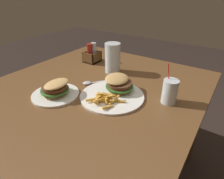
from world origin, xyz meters
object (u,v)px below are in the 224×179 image
juice_glass (170,93)px  spoon (88,83)px  meal_plate_near (115,90)px  beer_glass (113,59)px  condiment_caddy (92,55)px  meal_plate_far (56,90)px

juice_glass → spoon: (-0.07, 0.44, -0.05)m
meal_plate_near → beer_glass: size_ratio=1.73×
juice_glass → condiment_caddy: juice_glass is taller
beer_glass → juice_glass: (-0.15, -0.42, -0.03)m
meal_plate_near → spoon: size_ratio=2.29×
condiment_caddy → meal_plate_far: bearing=-162.0°
spoon → meal_plate_far: bearing=19.8°
beer_glass → condiment_caddy: beer_glass is taller
juice_glass → condiment_caddy: 0.67m
spoon → condiment_caddy: 0.35m
spoon → condiment_caddy: condiment_caddy is taller
condiment_caddy → spoon: bearing=-144.0°
juice_glass → beer_glass: bearing=70.8°
beer_glass → meal_plate_far: (-0.40, 0.07, -0.05)m
beer_glass → spoon: (-0.22, 0.02, -0.08)m
meal_plate_near → juice_glass: 0.26m
meal_plate_near → meal_plate_far: bearing=126.5°
meal_plate_far → condiment_caddy: 0.49m
beer_glass → juice_glass: size_ratio=0.96×
meal_plate_near → juice_glass: size_ratio=1.66×
beer_glass → spoon: beer_glass is taller
meal_plate_near → spoon: meal_plate_near is taller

